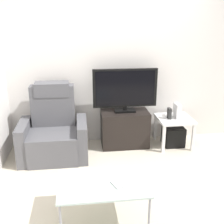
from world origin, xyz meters
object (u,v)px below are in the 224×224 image
tv_stand (125,128)px  coffee_table (103,185)px  side_table (174,122)px  recliner_armchair (54,132)px  book_upright (169,113)px  subwoofer_box (173,136)px  game_console (177,111)px  television (125,89)px  cell_phone (117,185)px

tv_stand → coffee_table: size_ratio=0.83×
side_table → recliner_armchair: bearing=-176.3°
book_upright → tv_stand: bearing=170.7°
tv_stand → subwoofer_box: tv_stand is taller
side_table → game_console: size_ratio=2.37×
television → recliner_armchair: size_ratio=0.93×
television → recliner_armchair: bearing=-168.1°
recliner_armchair → game_console: 1.95m
television → subwoofer_box: television is taller
subwoofer_box → cell_phone: (-1.17, -1.65, 0.27)m
book_upright → cell_phone: book_upright is taller
television → book_upright: 0.80m
tv_stand → cell_phone: 1.79m
side_table → television: bearing=171.9°
recliner_armchair → side_table: size_ratio=2.00×
recliner_armchair → tv_stand: bearing=12.0°
subwoofer_box → game_console: bearing=15.9°
side_table → cell_phone: (-1.17, -1.65, 0.03)m
recliner_armchair → cell_phone: bearing=-63.4°
game_console → cell_phone: bearing=-125.8°
subwoofer_box → book_upright: bearing=-168.7°
side_table → coffee_table: size_ratio=0.60×
game_console → recliner_armchair: bearing=-176.1°
recliner_armchair → book_upright: (1.80, 0.10, 0.18)m
book_upright → coffee_table: bearing=-127.3°
television → recliner_armchair: television is taller
recliner_armchair → cell_phone: recliner_armchair is taller
tv_stand → book_upright: book_upright is taller
subwoofer_box → book_upright: size_ratio=1.84×
tv_stand → cell_phone: bearing=-102.2°
recliner_armchair → side_table: (1.90, 0.12, 0.02)m
subwoofer_box → game_console: game_console is taller
game_console → side_table: bearing=-164.1°
tv_stand → television: television is taller
side_table → cell_phone: size_ratio=3.60×
television → game_console: television is taller
subwoofer_box → cell_phone: bearing=-125.2°
subwoofer_box → coffee_table: coffee_table is taller
recliner_armchair → coffee_table: (0.60, -1.47, 0.02)m
side_table → subwoofer_box: side_table is taller
television → cell_phone: bearing=-102.1°
television → subwoofer_box: size_ratio=3.17×
television → side_table: bearing=-8.1°
cell_phone → recliner_armchair: bearing=93.9°
book_upright → coffee_table: 1.99m
tv_stand → television: 0.65m
side_table → coffee_table: 2.06m
subwoofer_box → coffee_table: size_ratio=0.35×
subwoofer_box → book_upright: book_upright is taller
tv_stand → book_upright: 0.75m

